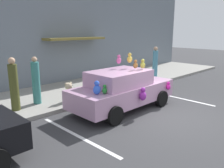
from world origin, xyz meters
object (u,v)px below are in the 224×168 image
object	(u,v)px
pedestrian_near_shopfront	(14,85)
pedestrian_walking_past	(155,63)
pedestrian_by_lamp	(36,82)
plush_covered_car	(122,89)
teddy_bear_on_sidewalk	(69,93)

from	to	relation	value
pedestrian_near_shopfront	pedestrian_walking_past	distance (m)	8.44
pedestrian_by_lamp	plush_covered_car	bearing A→B (deg)	-49.66
teddy_bear_on_sidewalk	pedestrian_walking_past	xyz separation A→B (m)	(6.46, 0.27, 0.53)
plush_covered_car	pedestrian_by_lamp	distance (m)	3.40
plush_covered_car	teddy_bear_on_sidewalk	world-z (taller)	plush_covered_car
plush_covered_car	pedestrian_near_shopfront	world-z (taller)	plush_covered_car
pedestrian_walking_past	pedestrian_by_lamp	bearing A→B (deg)	176.89
pedestrian_walking_past	plush_covered_car	bearing A→B (deg)	-157.70
plush_covered_car	pedestrian_by_lamp	size ratio (longest dim) A/B	2.32
teddy_bear_on_sidewalk	pedestrian_near_shopfront	size ratio (longest dim) A/B	0.42
plush_covered_car	pedestrian_near_shopfront	distance (m)	3.96
pedestrian_near_shopfront	pedestrian_by_lamp	bearing A→B (deg)	10.56
teddy_bear_on_sidewalk	pedestrian_near_shopfront	world-z (taller)	pedestrian_near_shopfront
plush_covered_car	pedestrian_near_shopfront	bearing A→B (deg)	142.42
plush_covered_car	pedestrian_walking_past	distance (m)	5.74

